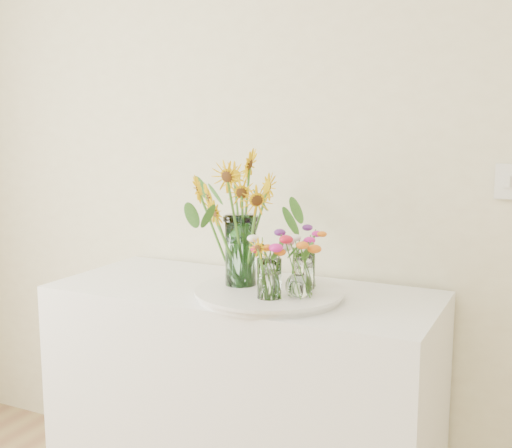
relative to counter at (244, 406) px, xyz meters
name	(u,v)px	position (x,y,z in m)	size (l,w,h in m)	color
counter	(244,406)	(0.00, 0.00, 0.00)	(1.40, 0.60, 0.90)	white
tray	(269,295)	(0.14, -0.07, 0.46)	(0.49, 0.49, 0.03)	white
mason_jar	(241,251)	(0.02, -0.05, 0.60)	(0.11, 0.11, 0.25)	#A5DCDB
sunflower_bouquet	(240,220)	(0.02, -0.05, 0.71)	(0.59, 0.59, 0.47)	#E2B104
small_vase_a	(269,279)	(0.18, -0.17, 0.54)	(0.08, 0.08, 0.14)	white
wildflower_posy_a	(269,265)	(0.18, -0.17, 0.59)	(0.17, 0.17, 0.23)	orange
small_vase_b	(299,278)	(0.26, -0.10, 0.54)	(0.09, 0.09, 0.13)	white
wildflower_posy_b	(299,264)	(0.26, -0.10, 0.59)	(0.19, 0.19, 0.22)	orange
small_vase_c	(304,271)	(0.24, 0.00, 0.54)	(0.07, 0.07, 0.13)	white
wildflower_posy_c	(304,258)	(0.24, 0.00, 0.58)	(0.19, 0.19, 0.22)	orange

